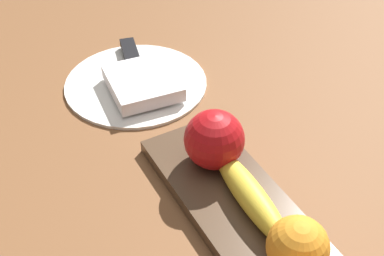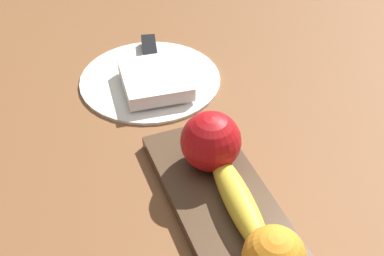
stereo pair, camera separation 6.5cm
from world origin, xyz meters
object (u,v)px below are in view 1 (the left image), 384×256
fruit_tray (273,251)px  banana (253,194)px  knife (133,60)px  orange_near_banana (298,247)px  apple (211,141)px  folded_napkin (143,83)px  dinner_plate (136,82)px

fruit_tray → banana: bearing=168.6°
fruit_tray → knife: bearing=177.9°
knife → banana: bearing=13.4°
fruit_tray → orange_near_banana: orange_near_banana is taller
fruit_tray → knife: (-0.42, 0.02, 0.01)m
apple → folded_napkin: size_ratio=0.68×
orange_near_banana → folded_napkin: size_ratio=0.58×
orange_near_banana → apple: bearing=179.6°
dinner_plate → folded_napkin: bearing=0.0°
dinner_plate → folded_napkin: size_ratio=2.02×
folded_napkin → knife: (-0.07, 0.02, -0.01)m
fruit_tray → dinner_plate: size_ratio=2.00×
fruit_tray → orange_near_banana: (0.03, 0.00, 0.04)m
apple → knife: (-0.27, 0.01, -0.04)m
apple → folded_napkin: apple is taller
fruit_tray → orange_near_banana: size_ratio=6.96×
banana → dinner_plate: bearing=-174.0°
fruit_tray → banana: (-0.06, 0.01, 0.03)m
fruit_tray → apple: size_ratio=5.91×
apple → orange_near_banana: apple is taller
banana → folded_napkin: size_ratio=1.49×
apple → knife: bearing=177.7°
fruit_tray → banana: 0.07m
orange_near_banana → dinner_plate: size_ratio=0.29×
banana → orange_near_banana: size_ratio=2.57×
fruit_tray → knife: size_ratio=2.49×
fruit_tray → folded_napkin: folded_napkin is taller
folded_napkin → orange_near_banana: bearing=0.5°
apple → folded_napkin: (-0.20, -0.00, -0.03)m
fruit_tray → knife: knife is taller
folded_napkin → dinner_plate: bearing=180.0°
banana → fruit_tray: bearing=-7.7°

